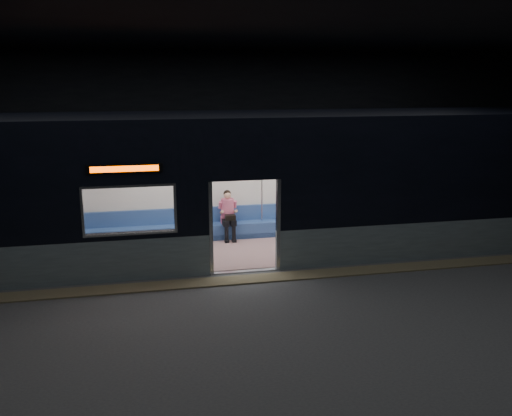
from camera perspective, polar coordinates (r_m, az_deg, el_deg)
name	(u,v)px	position (r m, az deg, el deg)	size (l,w,h in m)	color
station_floor	(255,290)	(11.03, -0.12, -8.60)	(24.00, 14.00, 0.01)	#47494C
station_envelope	(255,105)	(10.24, -0.13, 10.81)	(24.00, 14.00, 5.00)	black
tactile_strip	(250,279)	(11.52, -0.68, -7.50)	(22.80, 0.50, 0.03)	#8C7F59
metro_car	(233,177)	(12.93, -2.44, 3.23)	(18.00, 3.04, 3.35)	#8EA2AA
passenger	(228,212)	(14.13, -2.97, -0.39)	(0.36, 0.63, 1.28)	black
handbag	(230,217)	(13.96, -2.73, -0.99)	(0.26, 0.22, 0.13)	black
transit_map	(379,175)	(15.51, 12.84, 3.37)	(1.11, 0.03, 0.72)	white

